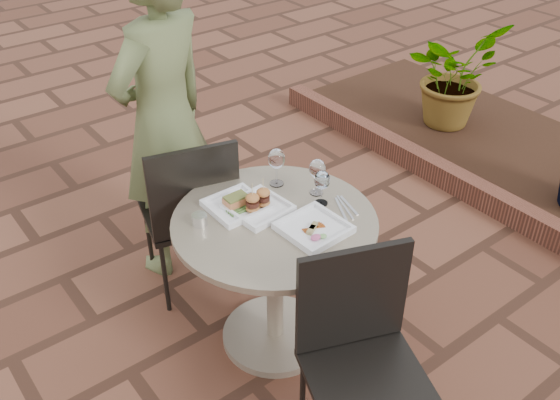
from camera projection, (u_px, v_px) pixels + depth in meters
ground at (272, 297)px, 3.35m from camera, size 60.00×60.00×0.00m
cafe_table at (275, 263)px, 2.84m from camera, size 0.90×0.90×0.73m
chair_far at (191, 206)px, 3.10m from camera, size 0.54×0.54×0.93m
chair_near at (360, 345)px, 2.34m from camera, size 0.57×0.57×0.93m
diner at (164, 121)px, 3.14m from camera, size 0.74×0.60×1.76m
plate_salmon at (236, 205)px, 2.76m from camera, size 0.24×0.24×0.07m
plate_sliders at (258, 205)px, 2.74m from camera, size 0.26×0.26×0.16m
plate_tuna at (314, 228)px, 2.62m from camera, size 0.27×0.27×0.03m
wine_glass_right at (322, 181)px, 2.73m from camera, size 0.07×0.07×0.17m
wine_glass_mid at (277, 160)px, 2.86m from camera, size 0.08×0.08×0.19m
wine_glass_far at (317, 170)px, 2.80m from camera, size 0.08×0.08×0.18m
steel_ramekin at (200, 220)px, 2.66m from camera, size 0.08×0.08×0.05m
cutlery_set at (345, 207)px, 2.77m from camera, size 0.14×0.21×0.00m
planter_curb at (430, 167)px, 4.31m from camera, size 0.12×3.00×0.15m
mulch_bed at (492, 143)px, 4.69m from camera, size 1.30×3.00×0.06m
potted_plant_a at (453, 75)px, 4.69m from camera, size 0.77×0.68×0.78m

